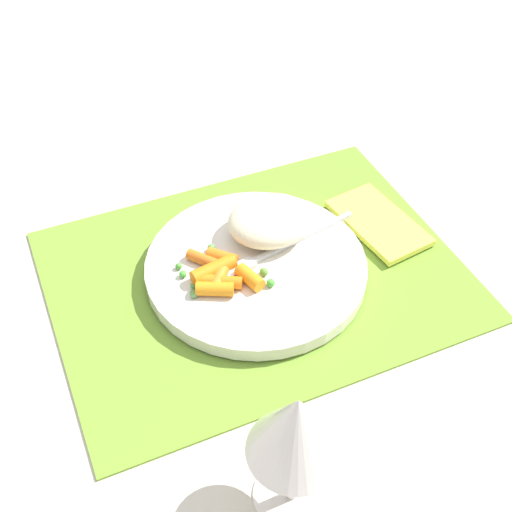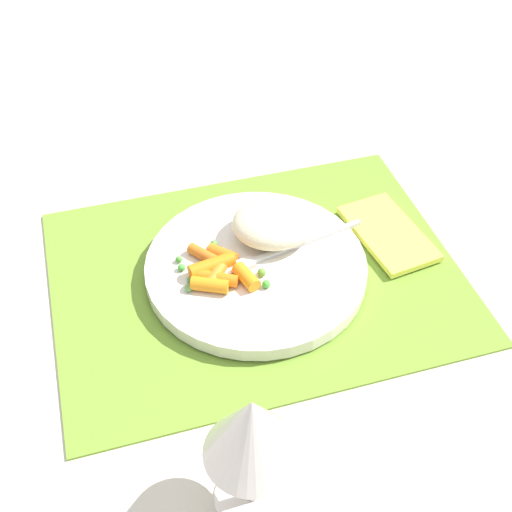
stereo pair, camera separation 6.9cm
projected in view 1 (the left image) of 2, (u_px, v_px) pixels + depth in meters
ground_plane at (256, 276)px, 0.80m from camera, size 2.40×2.40×0.00m
placemat at (256, 274)px, 0.79m from camera, size 0.47×0.36×0.01m
plate at (256, 267)px, 0.79m from camera, size 0.26×0.26×0.02m
rice_mound at (270, 221)px, 0.80m from camera, size 0.10×0.09×0.04m
carrot_portion at (220, 274)px, 0.75m from camera, size 0.08×0.09×0.02m
pea_scatter at (226, 274)px, 0.76m from camera, size 0.09×0.09×0.01m
fork at (274, 251)px, 0.79m from camera, size 0.19×0.05×0.01m
wine_glass at (296, 430)px, 0.52m from camera, size 0.08×0.08×0.15m
napkin at (378, 222)px, 0.85m from camera, size 0.09×0.14×0.01m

